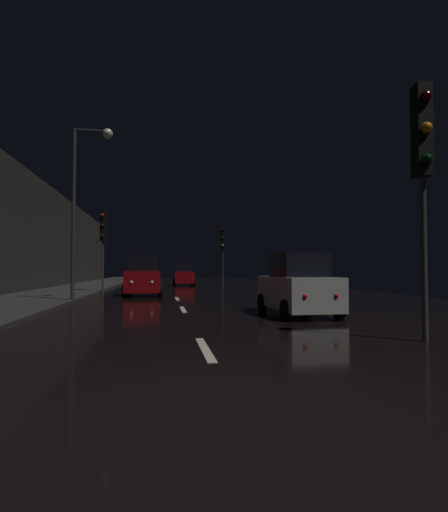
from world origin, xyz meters
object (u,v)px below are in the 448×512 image
object	(u,v)px
traffic_light_near_right	(423,152)
car_distant_taillights	(184,275)
traffic_light_far_left	(103,233)
streetlamp_overhead	(84,187)
car_approaching_headlights	(144,277)
car_parked_right_near	(297,286)
traffic_light_far_right	(223,243)

from	to	relation	value
traffic_light_near_right	car_distant_taillights	bearing A→B (deg)	-165.83
traffic_light_far_left	streetlamp_overhead	distance (m)	7.64
traffic_light_far_left	car_approaching_headlights	world-z (taller)	traffic_light_far_left
traffic_light_near_right	car_parked_right_near	distance (m)	5.88
car_approaching_headlights	car_parked_right_near	size ratio (longest dim) A/B	1.12
traffic_light_near_right	car_distant_taillights	world-z (taller)	traffic_light_near_right
car_approaching_headlights	car_parked_right_near	bearing A→B (deg)	26.83
traffic_light_far_left	car_approaching_headlights	distance (m)	4.61
car_distant_taillights	car_parked_right_near	bearing A→B (deg)	-174.69
traffic_light_near_right	car_distant_taillights	size ratio (longest dim) A/B	1.29
traffic_light_far_left	streetlamp_overhead	xyz separation A→B (m)	(0.24, -7.52, 1.30)
car_approaching_headlights	traffic_light_far_right	bearing A→B (deg)	149.33
car_parked_right_near	car_approaching_headlights	bearing A→B (deg)	26.83
traffic_light_near_right	streetlamp_overhead	world-z (taller)	streetlamp_overhead
traffic_light_far_left	traffic_light_far_right	distance (m)	11.55
traffic_light_far_left	car_distant_taillights	world-z (taller)	traffic_light_far_left
car_approaching_headlights	traffic_light_far_left	bearing A→B (deg)	-135.79
traffic_light_far_left	traffic_light_far_right	xyz separation A→B (m)	(8.69, 7.60, -0.04)
traffic_light_near_right	car_parked_right_near	bearing A→B (deg)	-161.85
streetlamp_overhead	car_distant_taillights	world-z (taller)	streetlamp_overhead
traffic_light_near_right	traffic_light_far_left	size ratio (longest dim) A/B	1.02
traffic_light_near_right	streetlamp_overhead	distance (m)	13.71
traffic_light_far_right	streetlamp_overhead	size ratio (longest dim) A/B	0.66
traffic_light_near_right	traffic_light_far_left	world-z (taller)	traffic_light_near_right
car_parked_right_near	car_distant_taillights	xyz separation A→B (m)	(-2.27, 24.42, 0.03)
traffic_light_near_right	traffic_light_far_right	xyz separation A→B (m)	(-0.10, 25.78, -0.14)
car_parked_right_near	streetlamp_overhead	bearing A→B (deg)	53.68
car_parked_right_near	car_distant_taillights	distance (m)	24.52
streetlamp_overhead	car_approaching_headlights	world-z (taller)	streetlamp_overhead
car_distant_taillights	streetlamp_overhead	bearing A→B (deg)	164.01
traffic_light_near_right	traffic_light_far_left	bearing A→B (deg)	-146.14
traffic_light_far_right	car_approaching_headlights	xyz separation A→B (m)	(-6.09, -10.28, -2.67)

